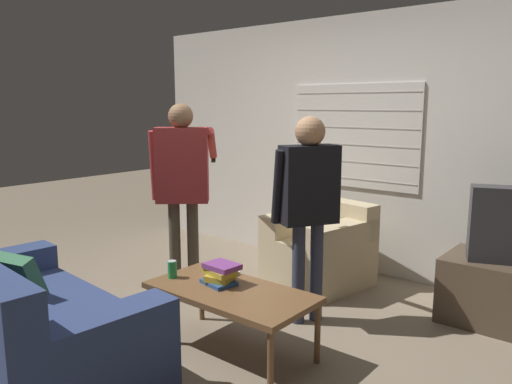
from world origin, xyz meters
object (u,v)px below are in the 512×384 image
book_stack (220,274)px  armchair_beige (320,249)px  soda_can (172,269)px  couch_blue (24,326)px  person_right_standing (308,194)px  person_left_standing (182,176)px  coffee_table (230,295)px  spare_remote (232,275)px

book_stack → armchair_beige: bearing=95.2°
soda_can → couch_blue: bearing=-111.7°
couch_blue → armchair_beige: couch_blue is taller
armchair_beige → book_stack: armchair_beige is taller
couch_blue → book_stack: bearing=60.1°
armchair_beige → person_right_standing: person_right_standing is taller
person_left_standing → person_right_standing: (1.13, 0.24, -0.06)m
armchair_beige → coffee_table: 1.59m
person_right_standing → spare_remote: bearing=-175.6°
person_right_standing → spare_remote: (-0.28, -0.56, -0.55)m
coffee_table → armchair_beige: bearing=99.5°
couch_blue → coffee_table: size_ratio=1.63×
armchair_beige → spare_remote: bearing=104.9°
person_right_standing → coffee_table: bearing=-158.0°
spare_remote → soda_can: bearing=-139.1°
couch_blue → soda_can: (0.36, 0.92, 0.21)m
person_left_standing → book_stack: bearing=-69.8°
coffee_table → book_stack: book_stack is taller
armchair_beige → book_stack: size_ratio=3.70×
armchair_beige → person_left_standing: (-0.75, -1.05, 0.75)m
couch_blue → book_stack: couch_blue is taller
person_left_standing → soda_can: size_ratio=13.41×
armchair_beige → person_right_standing: bearing=125.7°
coffee_table → spare_remote: 0.26m
couch_blue → person_right_standing: size_ratio=1.18×
person_left_standing → person_right_standing: size_ratio=1.06×
coffee_table → person_right_standing: bearing=81.4°
couch_blue → armchair_beige: size_ratio=1.96×
person_right_standing → soda_can: size_ratio=12.68×
person_right_standing → spare_remote: size_ratio=12.19×
couch_blue → person_left_standing: person_left_standing is taller
person_right_standing → book_stack: bearing=-167.6°
armchair_beige → soda_can: armchair_beige is taller
soda_can → person_left_standing: bearing=131.4°
couch_blue → person_left_standing: bearing=101.1°
couch_blue → coffee_table: 1.32m
coffee_table → soda_can: (-0.48, -0.09, 0.10)m
couch_blue → soda_can: 1.01m
couch_blue → coffee_table: (0.84, 1.01, 0.11)m
couch_blue → person_right_standing: bearing=66.3°
book_stack → coffee_table: bearing=-14.9°
couch_blue → person_right_standing: 2.13m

